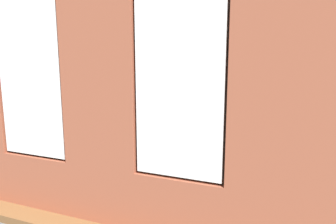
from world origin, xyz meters
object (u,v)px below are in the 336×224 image
(remote_silver, at_px, (192,125))
(potted_plant_beside_window_right, at_px, (17,140))
(couch_by_window, at_px, (105,171))
(papasan_chair, at_px, (186,114))
(cup_ceramic, at_px, (172,123))
(remote_gray, at_px, (151,124))
(potted_plant_foreground_right, at_px, (118,97))
(candle_jar, at_px, (166,122))
(potted_plant_mid_room_small, at_px, (228,125))
(table_plant_small, at_px, (175,122))
(media_console, at_px, (47,131))
(tv_flatscreen, at_px, (45,104))
(potted_plant_corner_near_left, at_px, (331,106))
(coffee_table, at_px, (172,128))
(potted_plant_by_left_couch, at_px, (302,131))
(couch_left, at_px, (329,158))

(remote_silver, distance_m, potted_plant_beside_window_right, 3.37)
(couch_by_window, distance_m, papasan_chair, 3.75)
(cup_ceramic, distance_m, remote_gray, 0.45)
(potted_plant_foreground_right, distance_m, potted_plant_beside_window_right, 4.24)
(candle_jar, relative_size, potted_plant_mid_room_small, 0.15)
(table_plant_small, distance_m, potted_plant_mid_room_small, 1.14)
(couch_by_window, xyz_separation_m, potted_plant_mid_room_small, (-1.08, -3.02, 0.10))
(couch_by_window, height_order, candle_jar, couch_by_window)
(candle_jar, bearing_deg, remote_gray, 40.38)
(cup_ceramic, bearing_deg, remote_silver, -161.00)
(remote_gray, relative_size, potted_plant_mid_room_small, 0.26)
(media_console, distance_m, tv_flatscreen, 0.60)
(papasan_chair, bearing_deg, potted_plant_corner_near_left, -173.14)
(couch_by_window, xyz_separation_m, papasan_chair, (0.10, -3.74, 0.13))
(couch_by_window, distance_m, remote_gray, 2.46)
(cup_ceramic, xyz_separation_m, potted_plant_corner_near_left, (-3.09, -1.59, 0.32))
(coffee_table, height_order, potted_plant_by_left_couch, potted_plant_by_left_couch)
(potted_plant_corner_near_left, bearing_deg, couch_by_window, 53.18)
(remote_silver, bearing_deg, media_console, 86.45)
(papasan_chair, xyz_separation_m, potted_plant_foreground_right, (2.11, -0.34, 0.25))
(papasan_chair, distance_m, potted_plant_beside_window_right, 4.09)
(potted_plant_foreground_right, distance_m, potted_plant_mid_room_small, 3.47)
(table_plant_small, distance_m, papasan_chair, 1.34)
(potted_plant_corner_near_left, bearing_deg, couch_left, 86.32)
(couch_by_window, distance_m, candle_jar, 2.65)
(couch_left, height_order, potted_plant_corner_near_left, potted_plant_corner_near_left)
(couch_by_window, relative_size, tv_flatscreen, 2.19)
(remote_silver, xyz_separation_m, potted_plant_mid_room_small, (-0.68, -0.34, -0.01))
(tv_flatscreen, relative_size, potted_plant_by_left_couch, 1.53)
(coffee_table, height_order, remote_gray, remote_gray)
(cup_ceramic, distance_m, tv_flatscreen, 2.71)
(candle_jar, xyz_separation_m, remote_silver, (-0.58, -0.04, -0.04))
(couch_left, relative_size, potted_plant_mid_room_small, 2.98)
(potted_plant_foreground_right, bearing_deg, potted_plant_by_left_couch, 169.66)
(candle_jar, relative_size, table_plant_small, 0.46)
(table_plant_small, bearing_deg, remote_silver, -138.67)
(remote_gray, bearing_deg, tv_flatscreen, 34.22)
(cup_ceramic, relative_size, potted_plant_foreground_right, 0.09)
(table_plant_small, distance_m, tv_flatscreen, 2.76)
(coffee_table, bearing_deg, table_plant_small, 132.74)
(media_console, bearing_deg, potted_plant_corner_near_left, -155.82)
(potted_plant_beside_window_right, bearing_deg, cup_ceramic, -119.73)
(couch_by_window, bearing_deg, potted_plant_mid_room_small, -109.74)
(couch_left, relative_size, papasan_chair, 1.63)
(cup_ceramic, bearing_deg, coffee_table, -116.57)
(couch_by_window, relative_size, potted_plant_by_left_couch, 3.35)
(couch_by_window, xyz_separation_m, table_plant_small, (-0.11, -2.42, 0.22))
(couch_by_window, relative_size, media_console, 1.73)
(coffee_table, distance_m, remote_silver, 0.42)
(media_console, distance_m, potted_plant_by_left_couch, 5.30)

